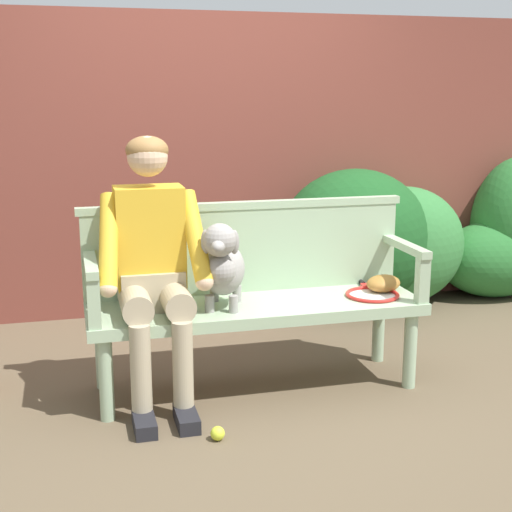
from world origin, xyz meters
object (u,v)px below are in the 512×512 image
at_px(garden_bench, 256,313).
at_px(dog_on_bench, 222,265).
at_px(person_seated, 152,259).
at_px(baseball_glove, 383,283).
at_px(tennis_ball, 218,433).
at_px(tennis_racket, 371,293).

relative_size(garden_bench, dog_on_bench, 3.80).
distance_m(person_seated, baseball_glove, 1.29).
bearing_deg(tennis_ball, tennis_racket, 28.72).
height_order(garden_bench, tennis_racket, tennis_racket).
bearing_deg(baseball_glove, dog_on_bench, 150.95).
relative_size(person_seated, baseball_glove, 6.11).
height_order(person_seated, dog_on_bench, person_seated).
height_order(garden_bench, tennis_ball, garden_bench).
height_order(person_seated, tennis_ball, person_seated).
distance_m(garden_bench, person_seated, 0.63).
distance_m(garden_bench, baseball_glove, 0.74).
xyz_separation_m(dog_on_bench, tennis_racket, (0.83, 0.05, -0.22)).
bearing_deg(tennis_ball, baseball_glove, 28.72).
relative_size(baseball_glove, tennis_ball, 3.33).
bearing_deg(garden_bench, dog_on_bench, -160.85).
bearing_deg(dog_on_bench, tennis_ball, -105.28).
bearing_deg(person_seated, tennis_ball, -68.06).
relative_size(garden_bench, baseball_glove, 7.96).
xyz_separation_m(garden_bench, person_seated, (-0.54, -0.02, 0.33)).
height_order(person_seated, baseball_glove, person_seated).
relative_size(garden_bench, tennis_ball, 26.54).
distance_m(dog_on_bench, tennis_ball, 0.84).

